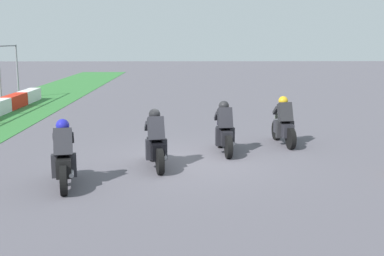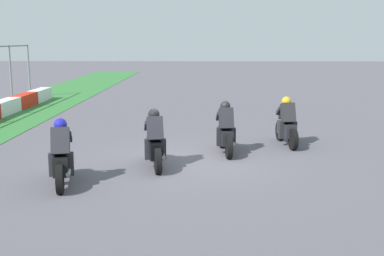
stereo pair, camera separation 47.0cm
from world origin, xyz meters
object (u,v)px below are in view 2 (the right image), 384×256
at_px(rider_lane_c, 155,143).
at_px(rider_lane_d, 62,158).
at_px(rider_lane_b, 226,132).
at_px(rider_lane_a, 287,125).

height_order(rider_lane_c, rider_lane_d, same).
relative_size(rider_lane_b, rider_lane_c, 1.01).
bearing_deg(rider_lane_d, rider_lane_b, -62.38).
height_order(rider_lane_a, rider_lane_c, same).
distance_m(rider_lane_a, rider_lane_d, 7.22).
distance_m(rider_lane_a, rider_lane_c, 4.70).
height_order(rider_lane_b, rider_lane_d, same).
bearing_deg(rider_lane_d, rider_lane_c, -62.97).
bearing_deg(rider_lane_c, rider_lane_a, -66.48).
xyz_separation_m(rider_lane_a, rider_lane_c, (-2.71, 3.85, 0.00)).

